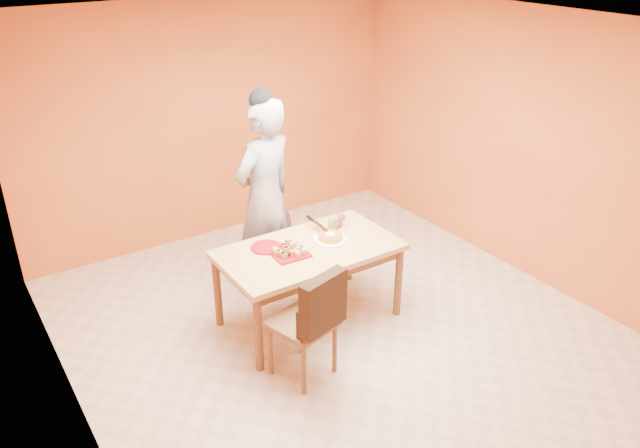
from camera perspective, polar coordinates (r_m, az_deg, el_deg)
floor at (r=5.82m, az=1.76°, el=-9.62°), size 5.00×5.00×0.00m
ceiling at (r=4.78m, az=2.22°, el=17.71°), size 5.00×5.00×0.00m
wall_back at (r=7.21m, az=-9.75°, el=9.21°), size 4.50×0.00×4.50m
wall_left at (r=4.38m, az=-22.89°, el=-3.99°), size 0.00×5.00×5.00m
wall_right at (r=6.63m, az=18.15°, el=6.80°), size 0.00×5.00×5.00m
dining_table at (r=5.61m, az=-1.03°, el=-3.04°), size 1.60×0.90×0.76m
dining_chair at (r=5.01m, az=-1.50°, el=-8.88°), size 0.57×0.64×1.01m
pastry_pile at (r=5.44m, az=-2.85°, el=-2.19°), size 0.27×0.27×0.09m
person at (r=6.05m, az=-5.06°, el=2.46°), size 0.82×0.66×1.96m
pastry_platter at (r=5.46m, az=-2.84°, el=-2.68°), size 0.32×0.32×0.02m
red_dinner_plate at (r=5.58m, az=-4.94°, el=-2.13°), size 0.36×0.36×0.02m
white_cake_plate at (r=5.69m, az=0.94°, el=-1.43°), size 0.39×0.39×0.01m
sponge_cake at (r=5.68m, az=0.94°, el=-1.16°), size 0.28×0.28×0.05m
cake_server at (r=5.80m, az=0.02°, el=-0.19°), size 0.07×0.25×0.01m
egg_ornament at (r=5.86m, az=1.24°, el=0.13°), size 0.12×0.09×0.15m
magenta_glass at (r=5.93m, az=1.73°, el=0.27°), size 0.10×0.10×0.11m
checker_tin at (r=6.11m, az=1.88°, el=0.67°), size 0.10×0.10×0.03m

